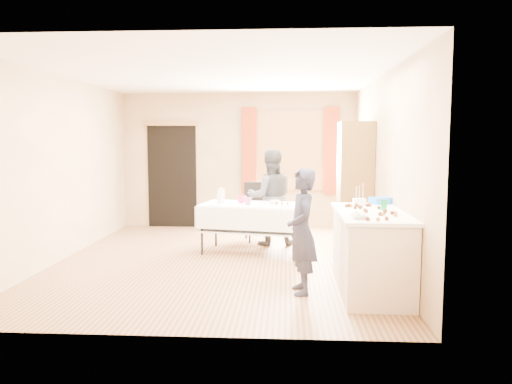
# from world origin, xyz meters

# --- Properties ---
(floor) EXTENTS (4.50, 5.50, 0.02)m
(floor) POSITION_xyz_m (0.00, 0.00, -0.01)
(floor) COLOR #9E7047
(floor) RESTS_ON ground
(ceiling) EXTENTS (4.50, 5.50, 0.02)m
(ceiling) POSITION_xyz_m (0.00, 0.00, 2.61)
(ceiling) COLOR white
(ceiling) RESTS_ON floor
(wall_back) EXTENTS (4.50, 0.02, 2.60)m
(wall_back) POSITION_xyz_m (0.00, 2.76, 1.30)
(wall_back) COLOR tan
(wall_back) RESTS_ON floor
(wall_front) EXTENTS (4.50, 0.02, 2.60)m
(wall_front) POSITION_xyz_m (0.00, -2.76, 1.30)
(wall_front) COLOR tan
(wall_front) RESTS_ON floor
(wall_left) EXTENTS (0.02, 5.50, 2.60)m
(wall_left) POSITION_xyz_m (-2.26, 0.00, 1.30)
(wall_left) COLOR tan
(wall_left) RESTS_ON floor
(wall_right) EXTENTS (0.02, 5.50, 2.60)m
(wall_right) POSITION_xyz_m (2.26, 0.00, 1.30)
(wall_right) COLOR tan
(wall_right) RESTS_ON floor
(window_frame) EXTENTS (1.32, 0.06, 1.52)m
(window_frame) POSITION_xyz_m (1.00, 2.72, 1.50)
(window_frame) COLOR olive
(window_frame) RESTS_ON wall_back
(window_pane) EXTENTS (1.20, 0.02, 1.40)m
(window_pane) POSITION_xyz_m (1.00, 2.71, 1.50)
(window_pane) COLOR white
(window_pane) RESTS_ON wall_back
(curtain_left) EXTENTS (0.28, 0.06, 1.65)m
(curtain_left) POSITION_xyz_m (0.22, 2.67, 1.50)
(curtain_left) COLOR maroon
(curtain_left) RESTS_ON wall_back
(curtain_right) EXTENTS (0.28, 0.06, 1.65)m
(curtain_right) POSITION_xyz_m (1.78, 2.67, 1.50)
(curtain_right) COLOR maroon
(curtain_right) RESTS_ON wall_back
(doorway) EXTENTS (0.95, 0.04, 2.00)m
(doorway) POSITION_xyz_m (-1.30, 2.73, 1.00)
(doorway) COLOR black
(doorway) RESTS_ON floor
(door_lintel) EXTENTS (1.05, 0.06, 0.08)m
(door_lintel) POSITION_xyz_m (-1.30, 2.70, 2.02)
(door_lintel) COLOR olive
(door_lintel) RESTS_ON wall_back
(cabinet) EXTENTS (0.50, 0.60, 1.98)m
(cabinet) POSITION_xyz_m (1.99, 0.82, 0.99)
(cabinet) COLOR brown
(cabinet) RESTS_ON floor
(counter) EXTENTS (0.76, 1.60, 0.91)m
(counter) POSITION_xyz_m (1.89, -1.32, 0.45)
(counter) COLOR beige
(counter) RESTS_ON floor
(party_table) EXTENTS (1.68, 1.08, 0.75)m
(party_table) POSITION_xyz_m (0.43, 0.53, 0.45)
(party_table) COLOR black
(party_table) RESTS_ON floor
(chair) EXTENTS (0.50, 0.50, 0.99)m
(chair) POSITION_xyz_m (0.45, 1.48, 0.29)
(chair) COLOR black
(chair) RESTS_ON floor
(girl) EXTENTS (0.61, 0.49, 1.40)m
(girl) POSITION_xyz_m (1.11, -1.43, 0.70)
(girl) COLOR #212238
(girl) RESTS_ON floor
(woman) EXTENTS (0.90, 0.78, 1.55)m
(woman) POSITION_xyz_m (0.68, 1.14, 0.78)
(woman) COLOR black
(woman) RESTS_ON floor
(soda_can) EXTENTS (0.08, 0.08, 0.12)m
(soda_can) POSITION_xyz_m (2.05, -1.20, 0.97)
(soda_can) COLOR #0A8831
(soda_can) RESTS_ON counter
(mixing_bowl) EXTENTS (0.28, 0.28, 0.05)m
(mixing_bowl) POSITION_xyz_m (1.68, -1.82, 0.93)
(mixing_bowl) COLOR white
(mixing_bowl) RESTS_ON counter
(foam_block) EXTENTS (0.15, 0.10, 0.08)m
(foam_block) POSITION_xyz_m (1.83, -0.75, 0.95)
(foam_block) COLOR white
(foam_block) RESTS_ON counter
(blue_basket) EXTENTS (0.35, 0.30, 0.08)m
(blue_basket) POSITION_xyz_m (2.14, -0.61, 0.95)
(blue_basket) COLOR blue
(blue_basket) RESTS_ON counter
(pitcher) EXTENTS (0.12, 0.12, 0.22)m
(pitcher) POSITION_xyz_m (-0.04, 0.48, 0.86)
(pitcher) COLOR silver
(pitcher) RESTS_ON party_table
(cup_red) EXTENTS (0.21, 0.21, 0.11)m
(cup_red) POSITION_xyz_m (0.26, 0.62, 0.81)
(cup_red) COLOR #E12450
(cup_red) RESTS_ON party_table
(cup_rainbow) EXTENTS (0.19, 0.19, 0.11)m
(cup_rainbow) POSITION_xyz_m (0.37, 0.39, 0.81)
(cup_rainbow) COLOR red
(cup_rainbow) RESTS_ON party_table
(small_bowl) EXTENTS (0.27, 0.27, 0.05)m
(small_bowl) POSITION_xyz_m (0.77, 0.58, 0.77)
(small_bowl) COLOR white
(small_bowl) RESTS_ON party_table
(pastry_tray) EXTENTS (0.34, 0.31, 0.02)m
(pastry_tray) POSITION_xyz_m (0.88, 0.31, 0.76)
(pastry_tray) COLOR white
(pastry_tray) RESTS_ON party_table
(bottle) EXTENTS (0.08, 0.08, 0.16)m
(bottle) POSITION_xyz_m (-0.11, 0.84, 0.83)
(bottle) COLOR white
(bottle) RESTS_ON party_table
(cake_balls) EXTENTS (0.50, 1.14, 0.04)m
(cake_balls) POSITION_xyz_m (1.86, -1.36, 0.93)
(cake_balls) COLOR #3F2314
(cake_balls) RESTS_ON counter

